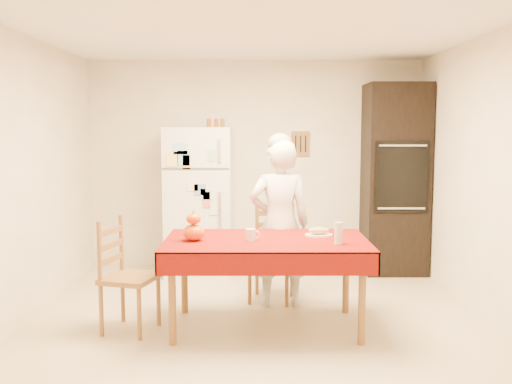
{
  "coord_description": "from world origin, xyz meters",
  "views": [
    {
      "loc": [
        -0.01,
        -4.68,
        1.69
      ],
      "look_at": [
        0.0,
        0.2,
        1.14
      ],
      "focal_mm": 40.0,
      "sensor_mm": 36.0,
      "label": 1
    }
  ],
  "objects_px": {
    "refrigerator": "(199,201)",
    "chair_far": "(273,249)",
    "wine_glass": "(339,233)",
    "dining_table": "(266,248)",
    "seated_woman": "(280,224)",
    "bread_plate": "(319,235)",
    "chair_left": "(123,271)",
    "oven_cabinet": "(395,179)",
    "pumpkin_lower": "(194,232)",
    "coffee_mug": "(251,235)"
  },
  "relations": [
    {
      "from": "oven_cabinet",
      "to": "seated_woman",
      "type": "bearing_deg",
      "value": -137.1
    },
    {
      "from": "refrigerator",
      "to": "chair_left",
      "type": "bearing_deg",
      "value": -103.37
    },
    {
      "from": "pumpkin_lower",
      "to": "wine_glass",
      "type": "xyz_separation_m",
      "value": [
        1.18,
        -0.14,
        0.02
      ]
    },
    {
      "from": "chair_left",
      "to": "pumpkin_lower",
      "type": "xyz_separation_m",
      "value": [
        0.59,
        0.01,
        0.32
      ]
    },
    {
      "from": "dining_table",
      "to": "bread_plate",
      "type": "bearing_deg",
      "value": 16.68
    },
    {
      "from": "seated_woman",
      "to": "wine_glass",
      "type": "height_order",
      "value": "seated_woman"
    },
    {
      "from": "pumpkin_lower",
      "to": "bread_plate",
      "type": "distance_m",
      "value": 1.08
    },
    {
      "from": "refrigerator",
      "to": "dining_table",
      "type": "bearing_deg",
      "value": -68.37
    },
    {
      "from": "chair_far",
      "to": "chair_left",
      "type": "relative_size",
      "value": 1.0
    },
    {
      "from": "seated_woman",
      "to": "bread_plate",
      "type": "height_order",
      "value": "seated_woman"
    },
    {
      "from": "chair_far",
      "to": "wine_glass",
      "type": "xyz_separation_m",
      "value": [
        0.5,
        -1.01,
        0.34
      ]
    },
    {
      "from": "coffee_mug",
      "to": "oven_cabinet",
      "type": "bearing_deg",
      "value": 49.62
    },
    {
      "from": "refrigerator",
      "to": "chair_far",
      "type": "distance_m",
      "value": 1.37
    },
    {
      "from": "coffee_mug",
      "to": "bread_plate",
      "type": "relative_size",
      "value": 0.42
    },
    {
      "from": "refrigerator",
      "to": "seated_woman",
      "type": "relative_size",
      "value": 1.07
    },
    {
      "from": "seated_woman",
      "to": "wine_glass",
      "type": "xyz_separation_m",
      "value": [
        0.44,
        -0.79,
        0.06
      ]
    },
    {
      "from": "chair_left",
      "to": "refrigerator",
      "type": "bearing_deg",
      "value": 2.11
    },
    {
      "from": "coffee_mug",
      "to": "pumpkin_lower",
      "type": "relative_size",
      "value": 0.55
    },
    {
      "from": "refrigerator",
      "to": "bread_plate",
      "type": "height_order",
      "value": "refrigerator"
    },
    {
      "from": "coffee_mug",
      "to": "refrigerator",
      "type": "bearing_deg",
      "value": 107.59
    },
    {
      "from": "oven_cabinet",
      "to": "dining_table",
      "type": "height_order",
      "value": "oven_cabinet"
    },
    {
      "from": "oven_cabinet",
      "to": "pumpkin_lower",
      "type": "relative_size",
      "value": 12.01
    },
    {
      "from": "wine_glass",
      "to": "dining_table",
      "type": "bearing_deg",
      "value": 162.18
    },
    {
      "from": "oven_cabinet",
      "to": "chair_far",
      "type": "height_order",
      "value": "oven_cabinet"
    },
    {
      "from": "refrigerator",
      "to": "chair_left",
      "type": "relative_size",
      "value": 1.79
    },
    {
      "from": "oven_cabinet",
      "to": "wine_glass",
      "type": "relative_size",
      "value": 12.5
    },
    {
      "from": "oven_cabinet",
      "to": "chair_left",
      "type": "relative_size",
      "value": 2.32
    },
    {
      "from": "chair_far",
      "to": "chair_left",
      "type": "distance_m",
      "value": 1.55
    },
    {
      "from": "dining_table",
      "to": "bread_plate",
      "type": "height_order",
      "value": "bread_plate"
    },
    {
      "from": "chair_far",
      "to": "seated_woman",
      "type": "xyz_separation_m",
      "value": [
        0.06,
        -0.22,
        0.28
      ]
    },
    {
      "from": "chair_far",
      "to": "refrigerator",
      "type": "bearing_deg",
      "value": 140.34
    },
    {
      "from": "pumpkin_lower",
      "to": "chair_left",
      "type": "bearing_deg",
      "value": -178.58
    },
    {
      "from": "oven_cabinet",
      "to": "chair_far",
      "type": "distance_m",
      "value": 1.91
    },
    {
      "from": "oven_cabinet",
      "to": "bread_plate",
      "type": "xyz_separation_m",
      "value": [
        -1.08,
        -1.77,
        -0.33
      ]
    },
    {
      "from": "dining_table",
      "to": "pumpkin_lower",
      "type": "height_order",
      "value": "pumpkin_lower"
    },
    {
      "from": "wine_glass",
      "to": "bread_plate",
      "type": "xyz_separation_m",
      "value": [
        -0.12,
        0.32,
        -0.08
      ]
    },
    {
      "from": "bread_plate",
      "to": "chair_far",
      "type": "bearing_deg",
      "value": 118.75
    },
    {
      "from": "seated_woman",
      "to": "coffee_mug",
      "type": "height_order",
      "value": "seated_woman"
    },
    {
      "from": "chair_left",
      "to": "wine_glass",
      "type": "relative_size",
      "value": 5.4
    },
    {
      "from": "chair_left",
      "to": "oven_cabinet",
      "type": "bearing_deg",
      "value": -38.77
    },
    {
      "from": "refrigerator",
      "to": "chair_far",
      "type": "xyz_separation_m",
      "value": [
        0.82,
        -1.04,
        -0.34
      ]
    },
    {
      "from": "coffee_mug",
      "to": "pumpkin_lower",
      "type": "bearing_deg",
      "value": 178.85
    },
    {
      "from": "dining_table",
      "to": "wine_glass",
      "type": "relative_size",
      "value": 9.66
    },
    {
      "from": "refrigerator",
      "to": "wine_glass",
      "type": "height_order",
      "value": "refrigerator"
    },
    {
      "from": "dining_table",
      "to": "coffee_mug",
      "type": "height_order",
      "value": "coffee_mug"
    },
    {
      "from": "coffee_mug",
      "to": "bread_plate",
      "type": "bearing_deg",
      "value": 18.2
    },
    {
      "from": "oven_cabinet",
      "to": "pumpkin_lower",
      "type": "distance_m",
      "value": 2.91
    },
    {
      "from": "dining_table",
      "to": "wine_glass",
      "type": "height_order",
      "value": "wine_glass"
    },
    {
      "from": "pumpkin_lower",
      "to": "seated_woman",
      "type": "bearing_deg",
      "value": 41.37
    },
    {
      "from": "coffee_mug",
      "to": "wine_glass",
      "type": "xyz_separation_m",
      "value": [
        0.71,
        -0.13,
        0.04
      ]
    }
  ]
}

